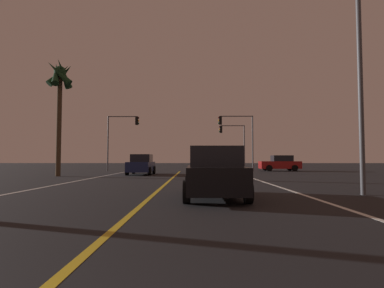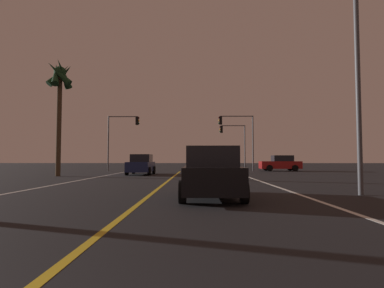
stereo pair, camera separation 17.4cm
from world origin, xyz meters
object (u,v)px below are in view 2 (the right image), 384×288
Objects in this scene: car_lead_same_lane at (211,173)px; street_lamp_right_near at (341,53)px; palm_tree_left_mid at (60,84)px; traffic_light_near_left at (123,130)px; traffic_light_near_right at (237,130)px; car_oncoming at (141,165)px; traffic_light_far_right at (233,137)px; car_crossing_side at (281,163)px.

street_lamp_right_near reaches higher than car_lead_same_lane.
palm_tree_left_mid is at bearing -37.24° from street_lamp_right_near.
street_lamp_right_near is (13.23, -21.81, 0.82)m from traffic_light_near_left.
traffic_light_near_right is 12.27m from traffic_light_near_left.
car_oncoming is 0.78× the size of traffic_light_far_right.
traffic_light_near_right is at bearing -9.69° from car_lead_same_lane.
traffic_light_near_left is (-17.11, -0.77, 3.56)m from car_crossing_side.
palm_tree_left_mid is at bearing -104.61° from traffic_light_near_left.
palm_tree_left_mid is at bearing 33.49° from traffic_light_near_right.
car_lead_same_lane is 0.78× the size of traffic_light_far_right.
traffic_light_near_right is at bearing 33.49° from palm_tree_left_mid.
traffic_light_far_right is at bearing -92.30° from traffic_light_near_right.
car_oncoming is 8.52m from traffic_light_near_left.
car_oncoming is 0.72× the size of traffic_light_near_right.
street_lamp_right_near is at bearing -58.76° from traffic_light_near_left.
traffic_light_near_left reaches higher than car_lead_same_lane.
car_crossing_side is 1.00× the size of car_lead_same_lane.
car_lead_same_lane and car_oncoming have the same top height.
car_crossing_side is at bearing -99.74° from street_lamp_right_near.
traffic_light_near_left is 0.72× the size of street_lamp_right_near.
palm_tree_left_mid reaches higher than car_oncoming.
traffic_light_far_right reaches higher than car_crossing_side.
traffic_light_far_right is 0.62× the size of palm_tree_left_mid.
traffic_light_near_left is at bearing 20.26° from car_lead_same_lane.
street_lamp_right_near is at bearing -79.37° from car_lead_same_lane.
traffic_light_near_right reaches higher than car_lead_same_lane.
palm_tree_left_mid reaches higher than car_crossing_side.
street_lamp_right_near is (0.96, -21.81, 0.78)m from traffic_light_near_right.
street_lamp_right_near reaches higher than traffic_light_far_right.
traffic_light_near_left reaches higher than car_crossing_side.
street_lamp_right_near is (0.74, -27.31, 1.10)m from traffic_light_far_right.
car_lead_same_lane is 28.70m from traffic_light_far_right.
car_crossing_side is 7.38m from traffic_light_far_right.
palm_tree_left_mid is at bearing 45.50° from traffic_light_far_right.
palm_tree_left_mid is at bearing 40.28° from car_lead_same_lane.
traffic_light_far_right is 27.34m from street_lamp_right_near.
traffic_light_far_right is (-4.62, 4.73, 3.28)m from car_crossing_side.
traffic_light_near_left is 10.48m from palm_tree_left_mid.
street_lamp_right_near is at bearing -37.24° from palm_tree_left_mid.
palm_tree_left_mid reaches higher than car_lead_same_lane.
traffic_light_near_right is 5.51m from traffic_light_far_right.
traffic_light_near_right is 1.00× the size of traffic_light_near_left.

